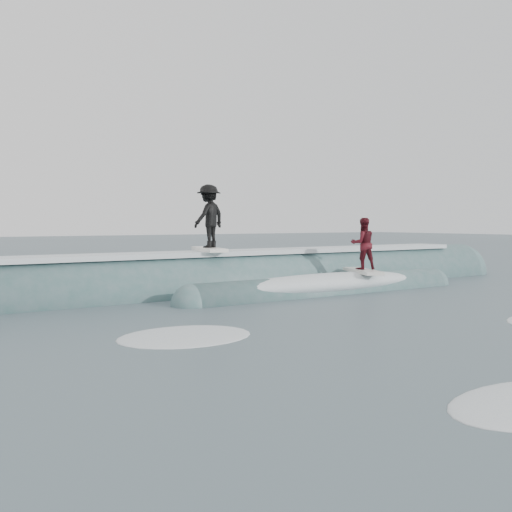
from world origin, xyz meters
TOP-DOWN VIEW (x-y plane):
  - ground at (0.00, 0.00)m, footprint 160.00×160.00m
  - breaking_wave at (0.24, 6.15)m, footprint 23.31×3.94m
  - surfer_black at (-1.02, 6.44)m, footprint 1.39×2.07m
  - surfer_red at (3.12, 4.24)m, footprint 1.25×2.06m
  - whitewater at (0.47, -2.29)m, footprint 10.82×7.45m
  - far_swells at (-3.22, 17.65)m, footprint 36.68×8.65m

SIDE VIEW (x-z plane):
  - ground at x=0.00m, z-range 0.00..0.00m
  - whitewater at x=0.47m, z-range -0.05..0.05m
  - far_swells at x=-3.22m, z-range -0.40..0.40m
  - breaking_wave at x=0.24m, z-range -1.12..1.20m
  - surfer_red at x=3.12m, z-range 0.49..2.17m
  - surfer_black at x=-1.02m, z-range 1.22..3.19m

